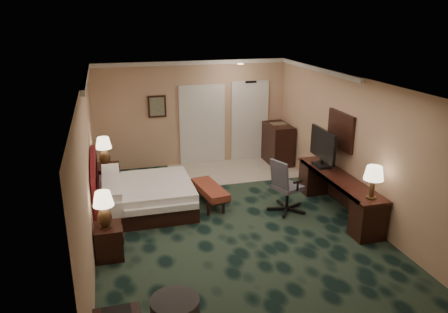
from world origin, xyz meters
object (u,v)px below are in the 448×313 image
object	(u,v)px
nightstand_far	(108,180)
desk	(338,195)
nightstand_near	(109,241)
minibar	(278,144)
bed_bench	(210,195)
lamp_far	(104,152)
bed	(147,197)
desk_chair	(288,185)
tv	(323,148)
lamp_near	(104,210)

from	to	relation	value
nightstand_far	desk	xyz separation A→B (m)	(4.41, -2.17, 0.05)
nightstand_near	minibar	distance (m)	5.75
bed_bench	desk	size ratio (longest dim) A/B	0.45
desk	lamp_far	bearing A→B (deg)	153.87
bed	minibar	bearing A→B (deg)	29.10
desk	minibar	distance (m)	3.15
nightstand_near	desk_chair	world-z (taller)	desk_chair
minibar	tv	bearing A→B (deg)	-90.54
lamp_far	bed_bench	world-z (taller)	lamp_far
desk	minibar	xyz separation A→B (m)	(-0.02, 3.14, 0.15)
lamp_near	desk	world-z (taller)	lamp_near
nightstand_far	minibar	size ratio (longest dim) A/B	0.63
desk	minibar	size ratio (longest dim) A/B	2.49
lamp_far	desk	distance (m)	4.99
bed	desk_chair	distance (m)	2.86
desk	lamp_near	bearing A→B (deg)	-172.98
nightstand_near	lamp_far	distance (m)	2.79
nightstand_far	bed_bench	distance (m)	2.33
nightstand_far	tv	xyz separation A→B (m)	(4.36, -1.50, 0.83)
nightstand_near	bed_bench	xyz separation A→B (m)	(2.08, 1.57, -0.07)
bed	lamp_near	size ratio (longest dim) A/B	2.94
bed	desk	size ratio (longest dim) A/B	0.70
bed	desk_chair	bearing A→B (deg)	-15.59
bed_bench	nightstand_near	bearing A→B (deg)	-152.22
bed	lamp_far	world-z (taller)	lamp_far
bed_bench	lamp_far	bearing A→B (deg)	142.20
nightstand_far	tv	bearing A→B (deg)	-19.00
lamp_far	minibar	bearing A→B (deg)	12.28
nightstand_near	desk_chair	size ratio (longest dim) A/B	0.49
lamp_far	bed	bearing A→B (deg)	-54.41
nightstand_far	desk	bearing A→B (deg)	-26.15
desk	desk_chair	size ratio (longest dim) A/B	2.35
bed	minibar	size ratio (longest dim) A/B	1.73
bed_bench	lamp_near	bearing A→B (deg)	-152.07
bed	lamp_near	xyz separation A→B (m)	(-0.81, -1.66, 0.57)
lamp_near	bed_bench	distance (m)	2.74
bed	lamp_far	distance (m)	1.49
nightstand_near	desk	bearing A→B (deg)	6.67
lamp_far	desk_chair	size ratio (longest dim) A/B	0.57
lamp_near	desk_chair	bearing A→B (deg)	14.18
nightstand_near	nightstand_far	world-z (taller)	nightstand_far
tv	desk	bearing A→B (deg)	-84.91
lamp_far	tv	bearing A→B (deg)	-19.03
nightstand_far	minibar	world-z (taller)	minibar
lamp_near	lamp_far	world-z (taller)	lamp_far
nightstand_near	minibar	world-z (taller)	minibar
nightstand_far	tv	world-z (taller)	tv
tv	minibar	bearing A→B (deg)	90.40
bed	lamp_far	bearing A→B (deg)	125.59
nightstand_far	desk	size ratio (longest dim) A/B	0.25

